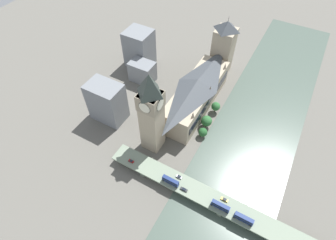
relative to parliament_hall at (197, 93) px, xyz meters
name	(u,v)px	position (x,y,z in m)	size (l,w,h in m)	color
ground_plane	(207,118)	(-14.53, 8.00, -14.38)	(600.00, 600.00, 0.00)	#605E56
river_water	(253,137)	(-52.08, 8.00, -14.23)	(63.10, 360.00, 0.30)	#47564C
parliament_hall	(197,93)	(0.00, 0.00, 0.00)	(23.53, 80.11, 28.95)	tan
clock_tower	(151,112)	(10.36, 50.49, 21.41)	(14.11, 14.11, 66.67)	tan
victoria_tower	(223,48)	(0.06, -52.53, 10.78)	(16.95, 16.95, 54.31)	tan
road_bridge	(223,205)	(-52.08, 71.59, -9.26)	(158.21, 13.31, 6.24)	#5D6A59
double_decker_bus_lead	(220,206)	(-51.03, 74.44, -5.49)	(11.50, 2.49, 4.81)	navy
double_decker_bus_mid	(171,181)	(-17.34, 74.78, -5.37)	(11.37, 2.49, 5.03)	navy
double_decker_bus_rear	(244,219)	(-65.57, 74.88, -5.45)	(11.40, 2.60, 4.86)	navy
car_northbound_mid	(179,177)	(-20.28, 68.63, -7.45)	(4.10, 1.86, 1.37)	silver
car_northbound_tail	(225,200)	(-51.66, 68.63, -7.51)	(4.57, 1.83, 1.21)	gold
car_southbound_mid	(184,189)	(-26.96, 74.86, -7.49)	(4.77, 1.81, 1.27)	black
car_southbound_tail	(131,161)	(13.55, 74.03, -7.48)	(3.83, 1.89, 1.30)	maroon
city_block_west	(142,72)	(56.02, -6.24, -5.01)	(21.76, 15.03, 18.73)	slate
city_block_center	(107,102)	(54.89, 44.35, 2.19)	(26.22, 18.00, 33.13)	slate
city_block_east	(139,48)	(70.97, -25.44, 2.86)	(23.14, 21.82, 34.46)	slate
tree_embankment_near	(216,106)	(-16.89, -1.60, -8.11)	(7.13, 7.13, 9.85)	brown
tree_embankment_mid	(207,121)	(-16.67, 16.29, -7.81)	(8.44, 8.44, 10.80)	brown
tree_embankment_far	(203,132)	(-18.27, 26.32, -9.51)	(6.76, 6.76, 8.26)	brown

